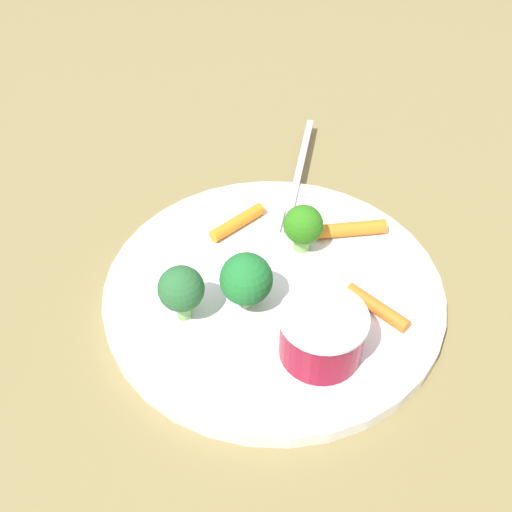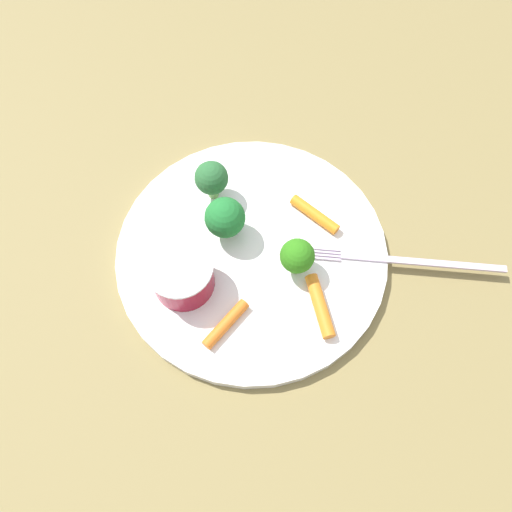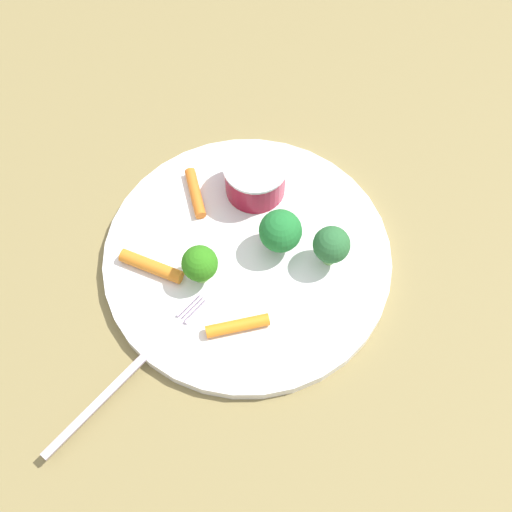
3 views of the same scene
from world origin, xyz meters
The scene contains 10 objects.
ground_plane centered at (0.00, 0.00, 0.00)m, with size 2.40×2.40×0.00m, color olive.
plate centered at (0.00, 0.00, 0.01)m, with size 0.26×0.26×0.01m, color white.
sauce_cup centered at (0.07, -0.03, 0.03)m, with size 0.06×0.06×0.04m.
broccoli_floret_0 centered at (-0.03, -0.07, 0.04)m, with size 0.03×0.03×0.05m.
broccoli_floret_1 centered at (-0.01, 0.05, 0.04)m, with size 0.03×0.03×0.04m.
broccoli_floret_2 centered at (0.00, -0.03, 0.04)m, with size 0.04×0.04×0.05m.
carrot_stick_0 centered at (-0.07, 0.03, 0.02)m, with size 0.01×0.01×0.06m, color orange.
carrot_stick_1 centered at (0.01, 0.09, 0.02)m, with size 0.01×0.01×0.06m, color orange.
carrot_stick_2 centered at (0.08, 0.03, 0.02)m, with size 0.01×0.01×0.05m, color orange.
fork centered at (-0.08, 0.13, 0.01)m, with size 0.10×0.16×0.00m.
Camera 1 is at (0.19, -0.23, 0.33)m, focal length 39.21 mm.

